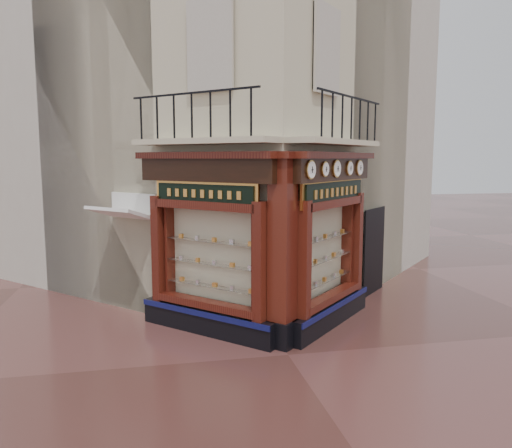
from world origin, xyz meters
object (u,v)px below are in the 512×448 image
object	(u,v)px
corner_pilaster	(282,253)
clock_d	(349,168)
awning	(124,317)
signboard_left	(204,194)
signboard_right	(334,192)
clock_b	(325,169)
clock_a	(311,170)
clock_c	(337,169)
clock_e	(359,168)

from	to	relation	value
corner_pilaster	clock_d	distance (m)	2.88
awning	signboard_left	size ratio (longest dim) A/B	0.76
clock_d	signboard_right	distance (m)	0.77
signboard_left	signboard_right	size ratio (longest dim) A/B	0.90
clock_d	awning	distance (m)	6.50
clock_b	awning	bearing A→B (deg)	108.12
clock_b	awning	size ratio (longest dim) A/B	0.21
clock_a	clock_d	xyz separation A→B (m)	(1.38, 1.38, 0.00)
signboard_left	signboard_right	xyz separation A→B (m)	(2.92, -0.00, 0.00)
awning	clock_c	bearing A→B (deg)	-155.61
clock_b	clock_c	size ratio (longest dim) A/B	0.82
clock_c	clock_b	bearing A→B (deg)	-180.00
corner_pilaster	signboard_right	distance (m)	2.12
clock_a	signboard_right	distance (m)	1.48
clock_b	awning	distance (m)	6.06
corner_pilaster	signboard_left	world-z (taller)	corner_pilaster
clock_b	clock_d	distance (m)	1.30
corner_pilaster	clock_d	bearing A→B (deg)	-10.48
corner_pilaster	clock_c	world-z (taller)	corner_pilaster
clock_c	signboard_right	world-z (taller)	clock_c
clock_c	awning	bearing A→B (deg)	114.39
clock_a	awning	xyz separation A→B (m)	(-3.87, 2.65, -3.62)
signboard_left	corner_pilaster	bearing A→B (deg)	-169.75
clock_c	clock_e	bearing A→B (deg)	0.00
clock_e	signboard_right	size ratio (longest dim) A/B	0.17
awning	signboard_right	bearing A→B (deg)	-153.45
clock_d	clock_e	xyz separation A→B (m)	(0.43, 0.43, -0.00)
clock_b	awning	xyz separation A→B (m)	(-4.33, 2.19, -3.62)
clock_a	clock_c	world-z (taller)	clock_c
clock_c	clock_e	size ratio (longest dim) A/B	1.03
clock_a	clock_d	bearing A→B (deg)	-0.00
signboard_right	clock_e	bearing A→B (deg)	-5.43
corner_pilaster	awning	world-z (taller)	corner_pilaster
corner_pilaster	clock_e	size ratio (longest dim) A/B	10.56
clock_a	clock_b	xyz separation A→B (m)	(0.46, 0.46, -0.00)
clock_c	clock_d	size ratio (longest dim) A/B	1.14
clock_d	awning	xyz separation A→B (m)	(-5.25, 1.28, -3.62)
clock_b	clock_a	bearing A→B (deg)	180.00
clock_d	signboard_right	size ratio (longest dim) A/B	0.15
corner_pilaster	clock_d	size ratio (longest dim) A/B	11.65
clock_b	clock_e	size ratio (longest dim) A/B	0.85
clock_d	clock_c	bearing A→B (deg)	180.00
clock_e	awning	bearing A→B (deg)	126.49
clock_a	clock_d	distance (m)	1.94
signboard_left	clock_b	bearing A→B (deg)	-148.65
signboard_left	clock_e	bearing A→B (deg)	-123.98
clock_c	clock_d	bearing A→B (deg)	-0.00
clock_b	signboard_left	bearing A→B (deg)	121.35
clock_a	signboard_left	world-z (taller)	clock_a
corner_pilaster	clock_e	distance (m)	3.39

